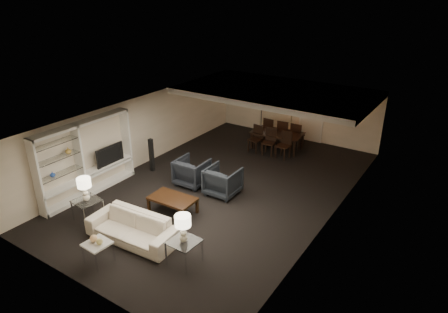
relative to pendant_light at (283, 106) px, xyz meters
name	(u,v)px	position (x,y,z in m)	size (l,w,h in m)	color
floor	(224,188)	(-0.30, -3.50, -1.92)	(11.00, 11.00, 0.00)	black
ceiling	(224,114)	(-0.30, -3.50, 0.58)	(7.00, 11.00, 0.02)	silver
wall_back	(296,109)	(-0.30, 2.00, -0.67)	(7.00, 0.02, 2.50)	beige
wall_front	(78,239)	(-0.30, -9.00, -0.67)	(7.00, 0.02, 2.50)	beige
wall_left	(142,131)	(-3.80, -3.50, -0.67)	(0.02, 11.00, 2.50)	beige
wall_right	(333,180)	(3.20, -3.50, -0.67)	(0.02, 11.00, 2.50)	beige
ceiling_soffit	(276,92)	(-0.30, 0.00, 0.48)	(7.00, 4.00, 0.20)	silver
curtains	(276,107)	(-1.20, 1.92, -0.72)	(1.50, 0.12, 2.40)	beige
door	(312,117)	(0.40, 1.97, -0.87)	(0.90, 0.05, 2.10)	silver
painting	(347,111)	(1.80, 1.96, -0.37)	(0.95, 0.04, 0.65)	#142D38
media_unit	(86,159)	(-3.61, -6.10, -0.74)	(0.38, 3.40, 2.35)	white
pendant_light	(283,106)	(0.00, 0.00, 0.00)	(0.52, 0.52, 0.24)	#D8591E
sofa	(132,228)	(-0.70, -7.17, -1.57)	(2.42, 0.95, 0.71)	beige
coffee_table	(173,205)	(-0.70, -5.57, -1.68)	(1.33, 0.77, 0.48)	black
armchair_left	(192,172)	(-1.30, -3.87, -1.47)	(0.96, 0.99, 0.90)	black
armchair_right	(223,181)	(-0.10, -3.87, -1.47)	(0.96, 0.99, 0.90)	black
side_table_left	(88,210)	(-2.40, -7.17, -1.61)	(0.66, 0.66, 0.62)	white
side_table_right	(184,252)	(1.00, -7.17, -1.61)	(0.66, 0.66, 0.62)	silver
table_lamp_left	(85,189)	(-2.40, -7.17, -0.96)	(0.38, 0.38, 0.69)	white
table_lamp_right	(183,229)	(1.00, -7.17, -0.96)	(0.38, 0.38, 0.69)	beige
marble_table	(98,253)	(-0.70, -8.27, -1.64)	(0.55, 0.55, 0.55)	white
gold_gourd_a	(94,238)	(-0.80, -8.27, -1.28)	(0.18, 0.18, 0.18)	#F2BD80
gold_gourd_b	(99,242)	(-0.60, -8.27, -1.29)	(0.15, 0.15, 0.15)	#D0C06E
television	(108,154)	(-3.58, -5.31, -0.86)	(0.14, 1.06, 0.61)	black
vase_blue	(52,174)	(-3.61, -7.29, -0.78)	(0.15, 0.15, 0.16)	#284DAF
vase_amber	(68,151)	(-3.61, -6.67, -0.27)	(0.18, 0.18, 0.19)	#B68D3C
floor_speaker	(152,155)	(-3.11, -3.82, -1.33)	(0.13, 0.13, 1.19)	black
dining_table	(276,141)	(-0.35, 0.35, -1.57)	(1.98, 1.10, 0.70)	black
chair_nl	(255,139)	(-0.95, -0.30, -1.40)	(0.48, 0.48, 1.03)	black
chair_nm	(269,142)	(-0.35, -0.30, -1.40)	(0.48, 0.48, 1.03)	black
chair_nr	(283,145)	(0.25, -0.30, -1.40)	(0.48, 0.48, 1.03)	black
chair_fl	(271,129)	(-0.95, 1.00, -1.40)	(0.48, 0.48, 1.03)	black
chair_fm	(284,132)	(-0.35, 1.00, -1.40)	(0.48, 0.48, 1.03)	black
chair_fr	(297,135)	(0.25, 1.00, -1.40)	(0.48, 0.48, 1.03)	black
floor_lamp	(261,114)	(-1.74, 1.62, -1.02)	(0.26, 0.26, 1.79)	black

